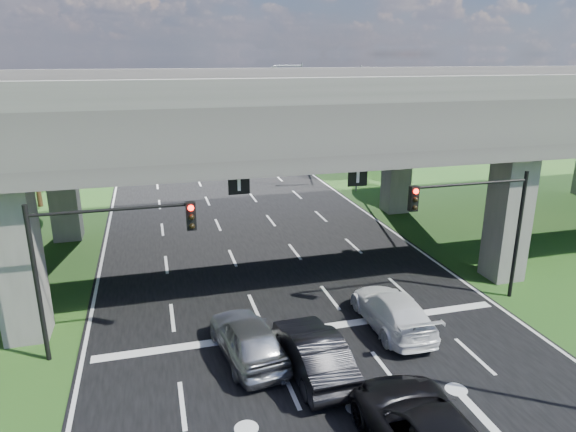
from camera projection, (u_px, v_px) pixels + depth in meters
name	position (u px, v px, depth m)	size (l,w,h in m)	color
ground	(339.00, 379.00, 17.90)	(160.00, 160.00, 0.00)	#1E4917
road	(272.00, 269.00, 27.10)	(18.00, 120.00, 0.03)	black
overpass	(262.00, 113.00, 26.56)	(80.00, 15.00, 10.00)	#363431
signal_right	(480.00, 215.00, 22.22)	(5.76, 0.54, 6.00)	black
signal_left	(98.00, 249.00, 18.32)	(5.76, 0.54, 6.00)	black
streetlight_far	(354.00, 120.00, 40.75)	(3.38, 0.25, 10.00)	gray
streetlight_beyond	(298.00, 103.00, 55.47)	(3.38, 0.25, 10.00)	gray
tree_left_near	(32.00, 142.00, 36.90)	(4.50, 4.50, 7.80)	black
tree_left_mid	(13.00, 136.00, 43.71)	(3.91, 3.90, 6.76)	black
tree_left_far	(73.00, 113.00, 51.78)	(4.80, 4.80, 8.32)	black
tree_right_near	(367.00, 129.00, 45.57)	(4.20, 4.20, 7.28)	black
tree_right_mid	(363.00, 121.00, 53.78)	(3.91, 3.90, 6.76)	black
tree_right_far	(304.00, 108.00, 59.95)	(4.50, 4.50, 7.80)	black
car_silver	(247.00, 338.00, 18.92)	(1.94, 4.83, 1.64)	#95969C
car_dark	(313.00, 352.00, 18.05)	(1.71, 4.90, 1.61)	black
car_white	(392.00, 311.00, 21.09)	(2.09, 5.14, 1.49)	white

